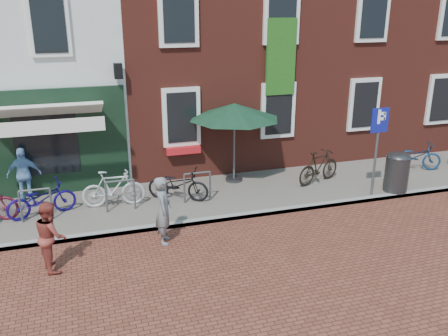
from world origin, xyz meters
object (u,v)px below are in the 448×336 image
object	(u,v)px
parasol	(234,108)
cafe_person	(24,175)
woman	(163,210)
boy	(51,236)
bicycle_4	(178,184)
bicycle_2	(41,199)
bicycle_5	(319,167)
bicycle_3	(114,188)
bicycle_6	(414,156)
litter_bin	(397,170)
parking_sign	(378,136)

from	to	relation	value
parasol	cafe_person	xyz separation A→B (m)	(-5.75, 0.20, -1.45)
woman	boy	world-z (taller)	woman
cafe_person	bicycle_4	size ratio (longest dim) A/B	0.89
parasol	bicycle_2	bearing A→B (deg)	-170.04
bicycle_2	bicycle_5	size ratio (longest dim) A/B	1.03
cafe_person	bicycle_5	size ratio (longest dim) A/B	0.91
bicycle_3	bicycle_6	bearing A→B (deg)	-84.89
woman	litter_bin	bearing A→B (deg)	-70.15
parasol	cafe_person	bearing A→B (deg)	178.01
bicycle_4	bicycle_5	size ratio (longest dim) A/B	1.03
bicycle_5	bicycle_6	xyz separation A→B (m)	(3.41, 0.15, -0.05)
woman	cafe_person	distance (m)	4.46
litter_bin	parasol	distance (m)	4.84
bicycle_6	bicycle_4	bearing A→B (deg)	112.48
cafe_person	bicycle_4	xyz separation A→B (m)	(3.87, -1.13, -0.30)
bicycle_2	bicycle_6	bearing A→B (deg)	-103.87
woman	bicycle_6	bearing A→B (deg)	-62.64
litter_bin	bicycle_5	xyz separation A→B (m)	(-1.77, 1.22, -0.14)
bicycle_3	cafe_person	bearing A→B (deg)	68.85
parking_sign	boy	distance (m)	8.44
bicycle_3	bicycle_4	xyz separation A→B (m)	(1.68, -0.08, -0.05)
cafe_person	bicycle_4	distance (m)	4.04
bicycle_5	parking_sign	bearing A→B (deg)	-162.94
cafe_person	bicycle_6	xyz separation A→B (m)	(11.46, -0.94, -0.30)
bicycle_5	bicycle_6	bearing A→B (deg)	-107.95
parking_sign	cafe_person	bearing A→B (deg)	165.35
bicycle_2	parasol	bearing A→B (deg)	-94.91
bicycle_3	bicycle_5	world-z (taller)	same
bicycle_2	bicycle_3	xyz separation A→B (m)	(1.75, 0.08, 0.05)
bicycle_3	bicycle_6	xyz separation A→B (m)	(9.27, 0.11, -0.05)
parking_sign	bicycle_2	size ratio (longest dim) A/B	1.46
parking_sign	parasol	xyz separation A→B (m)	(-3.29, 2.16, 0.52)
woman	bicycle_4	size ratio (longest dim) A/B	0.94
cafe_person	bicycle_3	world-z (taller)	cafe_person
litter_bin	parking_sign	xyz separation A→B (m)	(-0.79, -0.06, 1.05)
bicycle_4	bicycle_2	bearing A→B (deg)	118.99
bicycle_3	litter_bin	bearing A→B (deg)	-94.89
bicycle_3	boy	bearing A→B (deg)	155.31
woman	bicycle_3	distance (m)	2.35
bicycle_3	bicycle_4	distance (m)	1.68
parasol	bicycle_4	size ratio (longest dim) A/B	1.58
woman	bicycle_3	world-z (taller)	woman
litter_bin	bicycle_5	distance (m)	2.15
parking_sign	parasol	world-z (taller)	parasol
woman	bicycle_5	xyz separation A→B (m)	(4.95, 2.12, -0.19)
parasol	litter_bin	bearing A→B (deg)	-27.27
bicycle_5	bicycle_4	bearing A→B (deg)	70.26
bicycle_3	bicycle_5	distance (m)	5.86
parasol	bicycle_3	size ratio (longest dim) A/B	1.62
bicycle_3	woman	bearing A→B (deg)	-152.65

